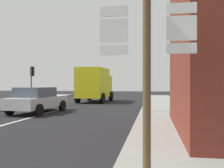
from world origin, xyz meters
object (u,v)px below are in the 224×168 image
(sedan_far, at_px, (37,100))
(traffic_light_far_left, at_px, (32,76))
(traffic_light_far_right, at_px, (148,71))
(delivery_truck, at_px, (95,84))
(traffic_light_near_right, at_px, (145,71))
(route_sign_post, at_px, (147,70))

(sedan_far, xyz_separation_m, traffic_light_far_left, (-4.93, 8.94, 1.69))
(sedan_far, xyz_separation_m, traffic_light_far_right, (6.14, 9.23, 2.03))
(traffic_light_far_right, bearing_deg, sedan_far, -123.66)
(traffic_light_far_right, height_order, traffic_light_far_left, traffic_light_far_right)
(delivery_truck, distance_m, traffic_light_far_left, 6.30)
(sedan_far, relative_size, traffic_light_far_left, 1.31)
(sedan_far, bearing_deg, traffic_light_far_right, 56.34)
(traffic_light_near_right, bearing_deg, traffic_light_far_right, 90.00)
(traffic_light_far_left, height_order, traffic_light_near_right, traffic_light_far_left)
(route_sign_post, bearing_deg, traffic_light_far_left, 122.35)
(sedan_far, height_order, traffic_light_far_right, traffic_light_far_right)
(delivery_truck, xyz_separation_m, traffic_light_far_right, (4.83, 0.53, 1.14))
(sedan_far, height_order, traffic_light_far_left, traffic_light_far_left)
(traffic_light_far_right, height_order, traffic_light_near_right, traffic_light_far_right)
(traffic_light_far_left, distance_m, traffic_light_near_right, 13.80)
(traffic_light_far_right, bearing_deg, delivery_truck, -173.71)
(traffic_light_far_right, bearing_deg, traffic_light_far_left, -178.50)
(route_sign_post, bearing_deg, traffic_light_far_right, 91.00)
(traffic_light_far_right, relative_size, traffic_light_far_left, 1.14)
(traffic_light_far_left, bearing_deg, delivery_truck, -2.22)
(route_sign_post, bearing_deg, traffic_light_near_right, 91.88)
(traffic_light_near_right, bearing_deg, delivery_truck, 121.15)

